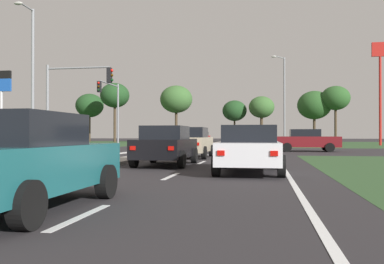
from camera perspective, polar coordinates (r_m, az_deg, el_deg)
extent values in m
plane|color=#282628|center=(32.07, -1.29, -2.52)|extent=(200.00, 200.00, 0.00)
cube|color=#2D4C28|center=(64.29, -19.74, -1.42)|extent=(35.00, 35.00, 0.01)
cube|color=gray|center=(13.93, -16.47, -5.03)|extent=(1.20, 22.00, 0.14)
cube|color=gray|center=(56.80, 3.54, -1.52)|extent=(1.20, 36.00, 0.14)
cube|color=silver|center=(6.41, -14.95, -11.14)|extent=(0.14, 2.00, 0.01)
cube|color=silver|center=(12.08, -2.90, -6.07)|extent=(0.14, 2.00, 0.01)
cube|color=silver|center=(17.96, 1.30, -4.20)|extent=(0.14, 2.00, 0.01)
cube|color=silver|center=(23.90, 3.41, -3.25)|extent=(0.14, 2.00, 0.01)
cube|color=silver|center=(29.87, 4.68, -2.67)|extent=(0.14, 2.00, 0.01)
cube|color=silver|center=(13.53, 12.81, -5.45)|extent=(0.14, 24.00, 0.01)
cube|color=silver|center=(24.60, 4.30, -3.17)|extent=(6.40, 0.50, 0.01)
cube|color=silver|center=(29.12, -15.78, -2.72)|extent=(0.70, 2.80, 0.01)
cube|color=silver|center=(28.64, -13.70, -2.76)|extent=(0.70, 2.80, 0.01)
cube|color=silver|center=(28.21, -11.55, -2.80)|extent=(0.70, 2.80, 0.01)
cube|color=silver|center=(27.81, -9.34, -2.84)|extent=(0.70, 2.80, 0.01)
cube|color=silver|center=(27.46, -7.07, -2.87)|extent=(0.70, 2.80, 0.01)
cube|color=silver|center=(27.15, -4.74, -2.90)|extent=(0.70, 2.80, 0.01)
cube|color=#A31919|center=(57.27, 1.34, -0.88)|extent=(1.85, 4.35, 0.76)
cube|color=black|center=(57.42, 1.36, -0.24)|extent=(1.63, 2.00, 0.52)
cube|color=red|center=(59.35, 2.32, -0.79)|extent=(0.20, 0.04, 0.14)
cube|color=red|center=(59.55, 0.97, -0.78)|extent=(0.20, 0.04, 0.14)
cylinder|color=black|center=(55.77, 2.07, -1.28)|extent=(0.22, 0.64, 0.64)
cylinder|color=black|center=(56.04, 0.19, -1.28)|extent=(0.22, 0.64, 0.64)
cylinder|color=black|center=(58.53, 2.43, -1.24)|extent=(0.22, 0.64, 0.64)
cylinder|color=black|center=(58.79, 0.64, -1.23)|extent=(0.22, 0.64, 0.64)
cube|color=#BCAD8E|center=(21.94, -0.16, -1.71)|extent=(1.81, 4.47, 0.75)
cube|color=black|center=(21.79, -0.22, -0.05)|extent=(1.60, 2.06, 0.52)
cube|color=red|center=(19.86, -3.24, -1.63)|extent=(0.20, 0.04, 0.14)
cube|color=red|center=(19.60, 0.70, -1.65)|extent=(0.20, 0.04, 0.14)
cylinder|color=black|center=(23.53, -1.73, -2.53)|extent=(0.22, 0.64, 0.64)
cylinder|color=black|center=(23.23, 2.66, -2.55)|extent=(0.22, 0.64, 0.64)
cylinder|color=black|center=(20.73, -3.31, -2.82)|extent=(0.22, 0.64, 0.64)
cylinder|color=black|center=(20.40, 1.67, -2.86)|extent=(0.22, 0.64, 0.64)
cube|color=silver|center=(13.39, 7.94, -2.75)|extent=(1.85, 4.44, 0.65)
cube|color=black|center=(13.23, 7.91, -0.24)|extent=(1.62, 2.04, 0.52)
cube|color=red|center=(11.20, 3.98, -2.89)|extent=(0.20, 0.04, 0.14)
cube|color=red|center=(11.15, 11.18, -2.89)|extent=(0.20, 0.04, 0.14)
cylinder|color=black|center=(14.88, 4.55, -3.78)|extent=(0.22, 0.64, 0.64)
cylinder|color=black|center=(14.83, 11.69, -3.78)|extent=(0.22, 0.64, 0.64)
cylinder|color=black|center=(12.06, 3.32, -4.58)|extent=(0.22, 0.64, 0.64)
cylinder|color=black|center=(12.00, 12.15, -4.59)|extent=(0.22, 0.64, 0.64)
cube|color=maroon|center=(31.03, 15.46, -1.29)|extent=(4.51, 1.84, 0.76)
cube|color=black|center=(31.01, 15.19, -0.12)|extent=(2.07, 1.62, 0.52)
cube|color=red|center=(31.58, 11.22, -1.15)|extent=(0.04, 0.20, 0.14)
cube|color=red|center=(30.18, 11.29, -1.18)|extent=(0.04, 0.20, 0.14)
cylinder|color=black|center=(32.12, 17.86, -1.93)|extent=(0.64, 0.22, 0.64)
cylinder|color=black|center=(30.30, 18.36, -2.03)|extent=(0.64, 0.22, 0.64)
cylinder|color=black|center=(31.84, 12.71, -1.95)|extent=(0.64, 0.22, 0.64)
cylinder|color=black|center=(30.00, 12.89, -2.05)|extent=(0.64, 0.22, 0.64)
cube|color=black|center=(16.43, -3.55, -2.23)|extent=(1.78, 4.30, 0.71)
cube|color=black|center=(16.27, -3.67, -0.09)|extent=(1.57, 1.98, 0.52)
cube|color=red|center=(14.52, -8.12, -2.19)|extent=(0.20, 0.04, 0.14)
cube|color=red|center=(14.16, -2.90, -2.24)|extent=(0.20, 0.04, 0.14)
cylinder|color=black|center=(17.99, -5.30, -3.19)|extent=(0.22, 0.64, 0.64)
cylinder|color=black|center=(17.61, 0.31, -3.25)|extent=(0.22, 0.64, 0.64)
cylinder|color=black|center=(15.36, -7.97, -3.67)|extent=(0.22, 0.64, 0.64)
cylinder|color=black|center=(14.91, -1.43, -3.77)|extent=(0.22, 0.64, 0.64)
cube|color=navy|center=(33.61, -2.95, -1.31)|extent=(4.32, 1.75, 0.66)
cube|color=black|center=(33.64, -3.20, -0.30)|extent=(1.99, 1.54, 0.52)
cube|color=red|center=(34.80, -6.22, -1.17)|extent=(0.04, 0.20, 0.14)
cube|color=red|center=(33.52, -6.84, -1.20)|extent=(0.04, 0.20, 0.14)
cylinder|color=black|center=(34.20, -0.37, -1.85)|extent=(0.64, 0.22, 0.64)
cylinder|color=black|center=(32.48, -0.91, -1.93)|extent=(0.64, 0.22, 0.64)
cylinder|color=black|center=(34.80, -4.86, -1.83)|extent=(0.64, 0.22, 0.64)
cylinder|color=black|center=(33.10, -5.62, -1.90)|extent=(0.64, 0.22, 0.64)
cube|color=#19565B|center=(7.27, -22.42, -4.51)|extent=(1.86, 4.17, 0.71)
cube|color=black|center=(7.13, -23.05, 0.36)|extent=(1.64, 1.92, 0.52)
cylinder|color=black|center=(8.92, -22.94, -6.03)|extent=(0.22, 0.64, 0.64)
cylinder|color=black|center=(8.07, -11.66, -6.65)|extent=(0.22, 0.64, 0.64)
cylinder|color=black|center=(5.70, -21.63, -9.28)|extent=(0.22, 0.64, 0.64)
cylinder|color=gray|center=(28.45, -19.17, 2.98)|extent=(0.18, 0.18, 5.71)
cylinder|color=gray|center=(27.78, -15.33, 8.46)|extent=(4.19, 0.12, 0.12)
cube|color=black|center=(26.89, -11.25, 7.62)|extent=(0.26, 0.32, 0.95)
sphere|color=red|center=(26.88, -10.93, 8.27)|extent=(0.20, 0.20, 0.20)
sphere|color=#3A2405|center=(26.83, -10.93, 7.64)|extent=(0.20, 0.20, 0.20)
sphere|color=black|center=(26.79, -10.93, 7.00)|extent=(0.20, 0.20, 0.20)
cylinder|color=gray|center=(40.50, -10.10, 2.22)|extent=(0.18, 0.18, 6.06)
cylinder|color=gray|center=(38.57, -11.26, 6.49)|extent=(0.12, 4.62, 0.12)
cube|color=black|center=(36.38, -12.58, 6.07)|extent=(0.32, 0.26, 0.95)
sphere|color=red|center=(36.26, -12.67, 6.57)|extent=(0.20, 0.20, 0.20)
sphere|color=#3A2405|center=(36.23, -12.67, 6.10)|extent=(0.20, 0.20, 0.20)
sphere|color=black|center=(36.20, -12.67, 5.63)|extent=(0.20, 0.20, 0.20)
cylinder|color=gray|center=(28.65, -20.96, 6.50)|extent=(0.20, 0.20, 9.24)
cylinder|color=gray|center=(28.75, -21.78, 15.68)|extent=(0.24, 1.82, 0.10)
ellipsoid|color=#B2B2A8|center=(27.95, -22.67, 15.94)|extent=(0.56, 0.28, 0.20)
cylinder|color=gray|center=(46.54, 12.54, 4.08)|extent=(0.20, 0.20, 9.62)
cylinder|color=gray|center=(46.20, 11.83, 10.01)|extent=(1.28, 1.91, 0.10)
ellipsoid|color=#B2B2A8|center=(45.25, 11.10, 10.10)|extent=(0.56, 0.28, 0.20)
cylinder|color=#9E8966|center=(44.79, 1.67, -1.28)|extent=(0.16, 0.16, 0.70)
cylinder|color=maroon|center=(44.78, 1.67, -0.36)|extent=(0.34, 0.34, 0.74)
sphere|color=tan|center=(44.78, 1.67, 0.24)|extent=(0.21, 0.21, 0.21)
cylinder|color=red|center=(51.64, 24.36, 3.90)|extent=(0.28, 0.28, 10.05)
cube|color=red|center=(52.39, 24.35, 10.27)|extent=(1.80, 0.30, 1.60)
torus|color=yellow|center=(52.45, 23.87, 10.25)|extent=(0.96, 0.16, 0.96)
torus|color=yellow|center=(52.65, 24.72, 10.22)|extent=(0.96, 0.16, 0.96)
cylinder|color=silver|center=(39.97, -24.65, 1.51)|extent=(0.24, 0.24, 4.99)
cube|color=#194CA5|center=(40.18, -24.64, 5.85)|extent=(1.80, 0.24, 1.10)
cube|color=black|center=(40.29, -24.64, 7.13)|extent=(1.80, 0.24, 0.70)
cylinder|color=#423323|center=(74.74, -13.84, 0.62)|extent=(0.34, 0.34, 4.97)
ellipsoid|color=#1E421E|center=(74.91, -13.84, 3.54)|extent=(4.84, 4.84, 4.12)
cylinder|color=#423323|center=(67.79, -10.53, 1.25)|extent=(0.40, 0.40, 6.24)
ellipsoid|color=#1E421E|center=(68.05, -10.52, 4.96)|extent=(4.65, 4.65, 3.95)
cylinder|color=#423323|center=(66.26, -2.18, 0.94)|extent=(0.42, 0.42, 5.44)
ellipsoid|color=#38602D|center=(66.49, -2.17, 4.50)|extent=(5.13, 5.13, 4.36)
cylinder|color=#423323|center=(66.03, 9.50, 0.51)|extent=(0.45, 0.45, 4.44)
ellipsoid|color=#38602D|center=(66.16, 9.50, 3.38)|extent=(3.99, 3.99, 3.39)
cylinder|color=#423323|center=(67.55, 5.85, 0.31)|extent=(0.29, 0.29, 4.01)
ellipsoid|color=#1E421E|center=(67.66, 5.84, 2.92)|extent=(3.92, 3.92, 3.33)
cylinder|color=#423323|center=(67.53, 16.40, 0.48)|extent=(0.41, 0.41, 4.38)
ellipsoid|color=#285123|center=(67.68, 16.39, 3.55)|extent=(5.21, 5.21, 4.43)
cylinder|color=#423323|center=(66.47, 19.06, 1.01)|extent=(0.38, 0.38, 5.56)
ellipsoid|color=#285123|center=(66.69, 19.05, 4.42)|extent=(4.31, 4.31, 3.66)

